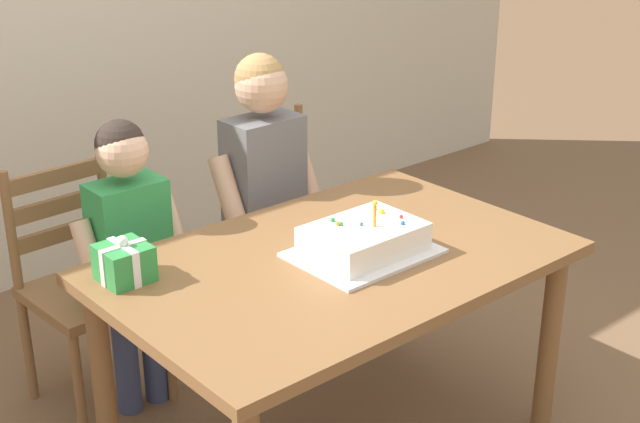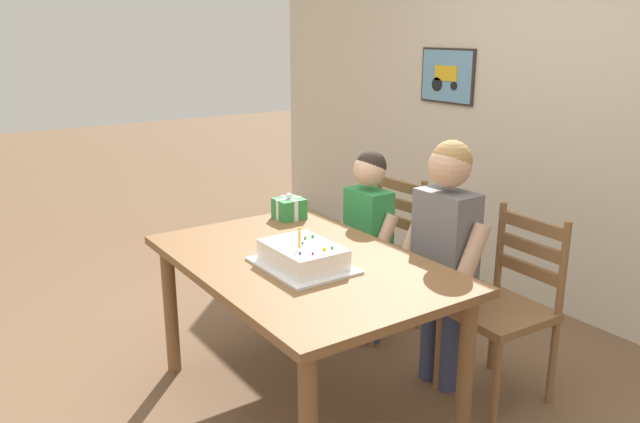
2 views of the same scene
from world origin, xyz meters
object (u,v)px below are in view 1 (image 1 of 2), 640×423
at_px(child_older, 264,180).
at_px(birthday_cake, 364,241).
at_px(gift_box_red_large, 124,262).
at_px(chair_right, 284,221).
at_px(child_younger, 130,241).
at_px(dining_table, 335,283).
at_px(chair_left, 86,285).

bearing_deg(child_older, birthday_cake, -101.70).
bearing_deg(gift_box_red_large, chair_right, 27.93).
xyz_separation_m(birthday_cake, child_younger, (-0.45, 0.72, -0.11)).
bearing_deg(gift_box_red_large, child_younger, 59.50).
xyz_separation_m(dining_table, gift_box_red_large, (-0.59, 0.29, 0.15)).
bearing_deg(gift_box_red_large, chair_left, 77.54).
relative_size(gift_box_red_large, child_older, 0.12).
bearing_deg(child_younger, child_older, -0.03).
bearing_deg(child_younger, chair_right, 12.23).
distance_m(gift_box_red_large, child_older, 0.90).
height_order(gift_box_red_large, child_younger, child_younger).
height_order(birthday_cake, child_older, child_older).
distance_m(birthday_cake, child_older, 0.74).
xyz_separation_m(gift_box_red_large, child_older, (0.82, 0.38, -0.04)).
distance_m(dining_table, child_older, 0.72).
bearing_deg(birthday_cake, dining_table, 149.16).
height_order(chair_left, chair_right, same).
distance_m(dining_table, birthday_cake, 0.17).
xyz_separation_m(chair_left, child_younger, (0.10, -0.18, 0.21)).
bearing_deg(chair_right, child_younger, -167.77).
bearing_deg(chair_right, chair_left, -180.00).
bearing_deg(child_older, chair_left, 165.39).
height_order(dining_table, gift_box_red_large, gift_box_red_large).
relative_size(gift_box_red_large, child_younger, 0.14).
bearing_deg(child_younger, gift_box_red_large, -120.50).
height_order(gift_box_red_large, child_older, child_older).
bearing_deg(birthday_cake, gift_box_red_large, 153.02).
relative_size(chair_left, child_older, 0.73).
relative_size(dining_table, gift_box_red_large, 9.51).
distance_m(child_older, child_younger, 0.60).
xyz_separation_m(dining_table, child_older, (0.23, 0.67, 0.11)).
height_order(dining_table, chair_right, chair_right).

